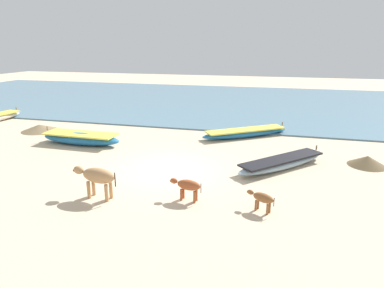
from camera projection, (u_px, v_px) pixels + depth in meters
ground at (169, 170)px, 12.66m from camera, size 80.00×80.00×0.00m
sea_water at (230, 101)px, 27.62m from camera, size 60.00×20.00×0.08m
fishing_boat_0 at (81, 138)px, 15.86m from camera, size 4.07×1.20×0.75m
fishing_boat_1 at (246, 133)px, 17.11m from camera, size 4.48×3.50×0.62m
fishing_boat_3 at (282, 163)px, 12.79m from camera, size 3.59×3.72×0.60m
cow_adult_tan at (97, 176)px, 10.15m from camera, size 1.55×0.55×1.00m
calf_near_rust at (188, 186)px, 10.05m from camera, size 1.05×0.40×0.68m
calf_far_brown at (262, 198)px, 9.40m from camera, size 0.84×0.54×0.58m
debris_pile_0 at (40, 128)px, 18.33m from camera, size 2.78×2.78×0.36m
debris_pile_1 at (367, 161)px, 13.04m from camera, size 2.05×2.05×0.41m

